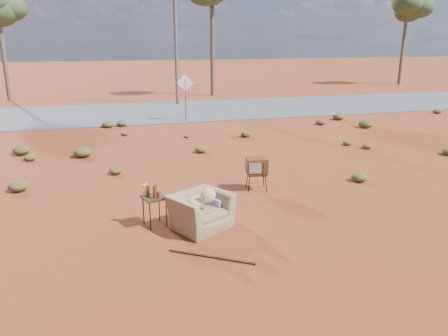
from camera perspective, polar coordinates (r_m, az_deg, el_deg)
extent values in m
plane|color=brown|center=(9.42, -0.75, -7.36)|extent=(140.00, 140.00, 0.00)
cube|color=#565659|center=(23.74, -9.87, 7.20)|extent=(140.00, 7.00, 0.04)
imported|color=olive|center=(9.08, -3.13, -4.94)|extent=(1.35, 1.20, 0.99)
ellipsoid|color=#DCBF86|center=(9.05, -3.61, -4.46)|extent=(0.36, 0.36, 0.21)
ellipsoid|color=#DCBF86|center=(8.88, -2.09, -3.56)|extent=(0.32, 0.16, 0.32)
cube|color=navy|center=(9.55, -1.13, -5.12)|extent=(0.77, 0.88, 0.58)
cube|color=black|center=(11.36, 4.28, -0.79)|extent=(0.53, 0.44, 0.03)
cylinder|color=black|center=(11.23, 3.29, -2.15)|extent=(0.03, 0.03, 0.44)
cylinder|color=black|center=(11.31, 5.50, -2.07)|extent=(0.03, 0.03, 0.44)
cylinder|color=black|center=(11.55, 3.03, -1.60)|extent=(0.03, 0.03, 0.44)
cylinder|color=black|center=(11.62, 5.18, -1.53)|extent=(0.03, 0.03, 0.44)
cube|color=brown|center=(11.29, 4.30, 0.28)|extent=(0.60, 0.50, 0.42)
cube|color=gray|center=(11.07, 4.12, -0.05)|extent=(0.32, 0.07, 0.26)
cube|color=#472D19|center=(11.12, 5.45, -0.01)|extent=(0.12, 0.04, 0.30)
cube|color=#3D2816|center=(9.23, -9.11, -3.83)|extent=(0.57, 0.57, 0.04)
cylinder|color=black|center=(9.13, -9.62, -6.25)|extent=(0.02, 0.02, 0.64)
cylinder|color=black|center=(9.26, -7.54, -5.82)|extent=(0.02, 0.02, 0.64)
cylinder|color=black|center=(9.44, -10.48, -5.50)|extent=(0.02, 0.02, 0.64)
cylinder|color=black|center=(9.57, -8.46, -5.10)|extent=(0.02, 0.02, 0.64)
cylinder|color=#48280C|center=(9.18, -9.89, -3.07)|extent=(0.06, 0.06, 0.24)
cylinder|color=#48280C|center=(9.11, -9.08, -3.13)|extent=(0.06, 0.06, 0.25)
cylinder|color=#225128|center=(9.30, -8.86, -2.83)|extent=(0.05, 0.05, 0.22)
cylinder|color=red|center=(9.14, -8.60, -3.49)|extent=(0.06, 0.06, 0.12)
cylinder|color=silver|center=(9.27, -10.25, -3.25)|extent=(0.07, 0.07, 0.13)
ellipsoid|color=yellow|center=(9.22, -10.30, -2.35)|extent=(0.15, 0.15, 0.11)
cylinder|color=#492313|center=(8.08, -1.68, -11.52)|extent=(1.42, 0.95, 0.04)
cylinder|color=brown|center=(20.85, -5.03, 8.81)|extent=(0.06, 0.06, 2.00)
cube|color=silver|center=(20.76, -5.09, 11.00)|extent=(0.78, 0.04, 0.78)
cylinder|color=brown|center=(30.91, -26.87, 13.42)|extent=(0.28, 0.28, 6.00)
cylinder|color=brown|center=(30.19, -1.54, 16.06)|extent=(0.28, 0.28, 7.00)
cylinder|color=brown|center=(40.35, 22.36, 14.67)|extent=(0.28, 0.28, 6.50)
ellipsoid|color=#41572D|center=(40.40, 22.81, 18.55)|extent=(3.20, 3.20, 2.20)
cylinder|color=brown|center=(26.16, -6.34, 16.96)|extent=(0.20, 0.20, 8.00)
ellipsoid|color=#4B5625|center=(12.67, 17.23, -1.15)|extent=(0.44, 0.44, 0.24)
ellipsoid|color=#4B5625|center=(15.31, -17.95, 1.98)|extent=(0.60, 0.60, 0.33)
ellipsoid|color=#4B5625|center=(16.48, 18.18, 2.73)|extent=(0.36, 0.36, 0.20)
ellipsoid|color=#4B5625|center=(17.58, 2.87, 4.43)|extent=(0.40, 0.40, 0.22)
ellipsoid|color=#4B5625|center=(18.24, -12.87, 4.39)|extent=(0.30, 0.30, 0.17)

